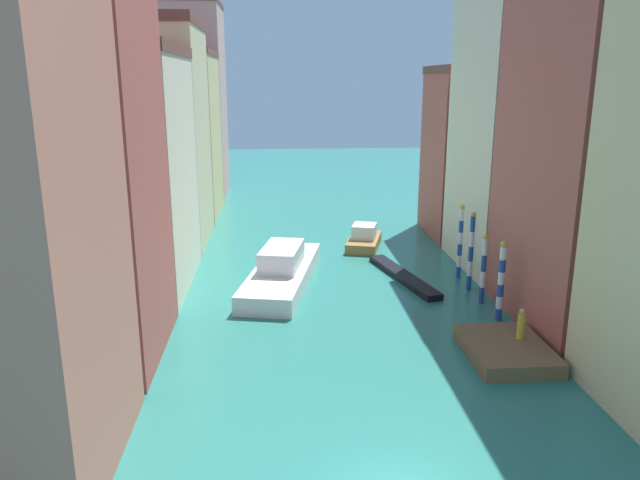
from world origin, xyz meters
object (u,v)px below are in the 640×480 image
mooring_pole_2 (471,251)px  motorboat_0 (364,239)px  mooring_pole_1 (483,268)px  vaporetto_white (282,271)px  gondola_black (403,276)px  waterfront_dock (506,350)px  mooring_pole_0 (501,280)px  person_on_dock (521,325)px  mooring_pole_3 (460,241)px

mooring_pole_2 → motorboat_0: size_ratio=0.90×
mooring_pole_1 → mooring_pole_2: bearing=90.8°
vaporetto_white → gondola_black: vaporetto_white is taller
waterfront_dock → mooring_pole_0: size_ratio=1.11×
gondola_black → motorboat_0: bearing=100.0°
mooring_pole_2 → person_on_dock: bearing=-92.4°
waterfront_dock → mooring_pole_3: 12.22m
mooring_pole_0 → mooring_pole_2: (-0.08, 5.00, 0.24)m
mooring_pole_1 → waterfront_dock: bearing=-99.8°
mooring_pole_1 → motorboat_0: size_ratio=0.76×
waterfront_dock → vaporetto_white: bearing=132.1°
mooring_pole_0 → motorboat_0: mooring_pole_0 is taller
person_on_dock → mooring_pole_1: (0.41, 6.75, 0.73)m
mooring_pole_3 → motorboat_0: mooring_pole_3 is taller
mooring_pole_2 → motorboat_0: (-5.13, 10.59, -1.91)m
person_on_dock → mooring_pole_3: bearing=87.8°
mooring_pole_1 → vaporetto_white: 12.70m
mooring_pole_1 → mooring_pole_2: (-0.03, 2.30, 0.41)m
vaporetto_white → gondola_black: 8.11m
mooring_pole_2 → vaporetto_white: mooring_pole_2 is taller
waterfront_dock → mooring_pole_3: mooring_pole_3 is taller
mooring_pole_1 → mooring_pole_3: mooring_pole_3 is taller
waterfront_dock → gondola_black: 12.26m
waterfront_dock → mooring_pole_1: (1.24, 7.23, 1.81)m
mooring_pole_0 → vaporetto_white: bearing=148.9°
waterfront_dock → mooring_pole_3: (1.27, 11.95, 2.21)m
person_on_dock → mooring_pole_1: 6.80m
waterfront_dock → mooring_pole_0: mooring_pole_0 is taller
mooring_pole_3 → gondola_black: bearing=179.2°
mooring_pole_1 → gondola_black: (-3.74, 4.77, -1.97)m
person_on_dock → vaporetto_white: size_ratio=0.12×
mooring_pole_2 → vaporetto_white: (-11.79, 2.15, -1.71)m
waterfront_dock → mooring_pole_2: mooring_pole_2 is taller
mooring_pole_2 → vaporetto_white: 12.10m
mooring_pole_0 → mooring_pole_2: 5.01m
vaporetto_white → gondola_black: (8.08, 0.32, -0.66)m
motorboat_0 → mooring_pole_1: bearing=-68.2°
mooring_pole_1 → mooring_pole_2: mooring_pole_2 is taller
mooring_pole_0 → mooring_pole_3: mooring_pole_3 is taller
mooring_pole_1 → motorboat_0: (-5.17, 12.89, -1.50)m
mooring_pole_3 → person_on_dock: bearing=-92.2°
mooring_pole_0 → gondola_black: bearing=116.9°
person_on_dock → vaporetto_white: vaporetto_white is taller
person_on_dock → mooring_pole_2: 9.13m
waterfront_dock → person_on_dock: 1.45m
mooring_pole_3 → mooring_pole_0: bearing=-89.9°
mooring_pole_3 → motorboat_0: size_ratio=0.90×
person_on_dock → mooring_pole_1: bearing=86.5°
person_on_dock → mooring_pole_0: bearing=83.6°
waterfront_dock → motorboat_0: bearing=101.0°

